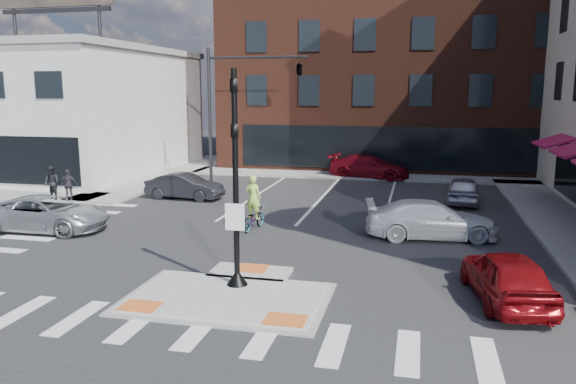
% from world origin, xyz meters
% --- Properties ---
extents(ground, '(120.00, 120.00, 0.00)m').
position_xyz_m(ground, '(0.00, 0.00, 0.00)').
color(ground, '#28282B').
rests_on(ground, ground).
extents(refuge_island, '(5.40, 4.65, 0.13)m').
position_xyz_m(refuge_island, '(0.00, -0.26, 0.05)').
color(refuge_island, gray).
rests_on(refuge_island, ground).
extents(sidewalk_nw, '(23.50, 20.50, 0.15)m').
position_xyz_m(sidewalk_nw, '(-16.76, 15.29, 0.08)').
color(sidewalk_nw, gray).
rests_on(sidewalk_nw, ground).
extents(sidewalk_e, '(3.00, 24.00, 0.15)m').
position_xyz_m(sidewalk_e, '(10.80, 10.00, 0.07)').
color(sidewalk_e, gray).
rests_on(sidewalk_e, ground).
extents(sidewalk_n, '(26.00, 3.00, 0.15)m').
position_xyz_m(sidewalk_n, '(3.00, 22.00, 0.07)').
color(sidewalk_n, gray).
rests_on(sidewalk_n, ground).
extents(building_nw, '(20.40, 16.40, 14.40)m').
position_xyz_m(building_nw, '(-21.98, 19.98, 4.23)').
color(building_nw, beige).
rests_on(building_nw, ground).
extents(building_n, '(24.40, 18.40, 15.50)m').
position_xyz_m(building_n, '(3.00, 31.99, 7.80)').
color(building_n, '#4C2317').
rests_on(building_n, ground).
extents(building_far_left, '(10.00, 12.00, 10.00)m').
position_xyz_m(building_far_left, '(-4.00, 52.00, 5.00)').
color(building_far_left, slate).
rests_on(building_far_left, ground).
extents(building_far_right, '(12.00, 12.00, 12.00)m').
position_xyz_m(building_far_right, '(9.00, 54.00, 6.00)').
color(building_far_right, brown).
rests_on(building_far_right, ground).
extents(signal_pole, '(0.60, 0.60, 5.98)m').
position_xyz_m(signal_pole, '(0.00, 0.40, 2.36)').
color(signal_pole, black).
rests_on(signal_pole, refuge_island).
extents(mast_arm_signal, '(6.10, 2.24, 8.00)m').
position_xyz_m(mast_arm_signal, '(-3.47, 18.00, 6.21)').
color(mast_arm_signal, black).
rests_on(mast_arm_signal, ground).
extents(silver_suv, '(5.09, 2.50, 1.39)m').
position_xyz_m(silver_suv, '(-9.50, 5.00, 0.70)').
color(silver_suv, silver).
rests_on(silver_suv, ground).
extents(red_sedan, '(2.30, 4.34, 1.41)m').
position_xyz_m(red_sedan, '(7.24, 1.08, 0.70)').
color(red_sedan, maroon).
rests_on(red_sedan, ground).
extents(white_pickup, '(5.16, 2.75, 1.42)m').
position_xyz_m(white_pickup, '(5.40, 7.36, 0.71)').
color(white_pickup, white).
rests_on(white_pickup, ground).
extents(bg_car_dark, '(4.07, 1.67, 1.31)m').
position_xyz_m(bg_car_dark, '(-6.83, 12.46, 0.66)').
color(bg_car_dark, '#242429').
rests_on(bg_car_dark, ground).
extents(bg_car_silver, '(1.84, 4.02, 1.34)m').
position_xyz_m(bg_car_silver, '(7.04, 14.59, 0.67)').
color(bg_car_silver, silver).
rests_on(bg_car_silver, ground).
extents(bg_car_red, '(5.35, 2.92, 1.47)m').
position_xyz_m(bg_car_red, '(1.81, 21.50, 0.73)').
color(bg_car_red, maroon).
rests_on(bg_car_red, ground).
extents(cyclist, '(0.91, 1.84, 2.22)m').
position_xyz_m(cyclist, '(-1.50, 7.00, 0.75)').
color(cyclist, '#3F3F44').
rests_on(cyclist, ground).
extents(pedestrian_a, '(0.97, 0.84, 1.69)m').
position_xyz_m(pedestrian_a, '(-12.83, 10.00, 1.00)').
color(pedestrian_a, black).
rests_on(pedestrian_a, sidewalk_nw).
extents(pedestrian_b, '(0.97, 0.63, 1.53)m').
position_xyz_m(pedestrian_b, '(-12.00, 10.12, 0.92)').
color(pedestrian_b, '#312D37').
rests_on(pedestrian_b, sidewalk_nw).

